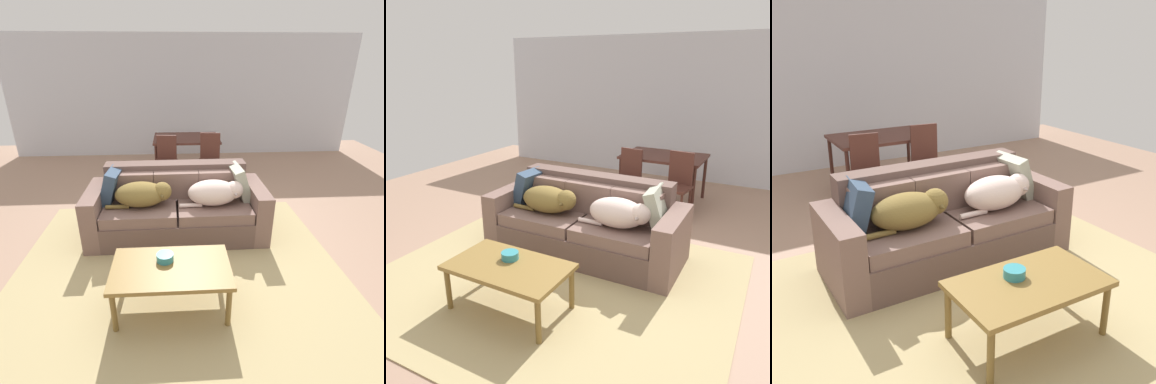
# 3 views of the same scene
# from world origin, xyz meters

# --- Properties ---
(ground_plane) EXTENTS (10.00, 10.00, 0.00)m
(ground_plane) POSITION_xyz_m (0.00, 0.00, 0.00)
(ground_plane) COLOR tan
(back_partition) EXTENTS (8.00, 0.12, 2.70)m
(back_partition) POSITION_xyz_m (0.00, 4.00, 1.35)
(back_partition) COLOR silver
(back_partition) RESTS_ON ground
(area_rug) EXTENTS (3.68, 3.15, 0.01)m
(area_rug) POSITION_xyz_m (-0.22, -0.53, 0.01)
(area_rug) COLOR tan
(area_rug) RESTS_ON ground
(couch) EXTENTS (2.29, 0.93, 0.90)m
(couch) POSITION_xyz_m (-0.22, 0.25, 0.35)
(couch) COLOR brown
(couch) RESTS_ON ground
(dog_on_left_cushion) EXTENTS (0.82, 0.39, 0.31)m
(dog_on_left_cushion) POSITION_xyz_m (-0.63, 0.10, 0.64)
(dog_on_left_cushion) COLOR olive
(dog_on_left_cushion) RESTS_ON couch
(dog_on_right_cushion) EXTENTS (0.80, 0.38, 0.32)m
(dog_on_right_cushion) POSITION_xyz_m (0.27, 0.08, 0.65)
(dog_on_right_cushion) COLOR beige
(dog_on_right_cushion) RESTS_ON couch
(throw_pillow_by_left_arm) EXTENTS (0.29, 0.45, 0.46)m
(throw_pillow_by_left_arm) POSITION_xyz_m (-1.06, 0.29, 0.68)
(throw_pillow_by_left_arm) COLOR #32465F
(throw_pillow_by_left_arm) RESTS_ON couch
(throw_pillow_by_right_arm) EXTENTS (0.30, 0.47, 0.47)m
(throw_pillow_by_right_arm) POSITION_xyz_m (0.62, 0.31, 0.68)
(throw_pillow_by_right_arm) COLOR #AAAF99
(throw_pillow_by_right_arm) RESTS_ON couch
(coffee_table) EXTENTS (1.08, 0.64, 0.46)m
(coffee_table) POSITION_xyz_m (-0.30, -1.12, 0.41)
(coffee_table) COLOR olive
(coffee_table) RESTS_ON ground
(bowl_on_coffee_table) EXTENTS (0.16, 0.16, 0.07)m
(bowl_on_coffee_table) POSITION_xyz_m (-0.35, -1.02, 0.49)
(bowl_on_coffee_table) COLOR teal
(bowl_on_coffee_table) RESTS_ON coffee_table
(dining_table) EXTENTS (1.28, 0.91, 0.75)m
(dining_table) POSITION_xyz_m (0.01, 2.54, 0.68)
(dining_table) COLOR #4D2921
(dining_table) RESTS_ON ground
(dining_chair_near_left) EXTENTS (0.45, 0.45, 0.91)m
(dining_chair_near_left) POSITION_xyz_m (-0.39, 1.96, 0.51)
(dining_chair_near_left) COLOR #4D2921
(dining_chair_near_left) RESTS_ON ground
(dining_chair_near_right) EXTENTS (0.44, 0.44, 0.96)m
(dining_chair_near_right) POSITION_xyz_m (0.41, 1.91, 0.53)
(dining_chair_near_right) COLOR #4D2921
(dining_chair_near_right) RESTS_ON ground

